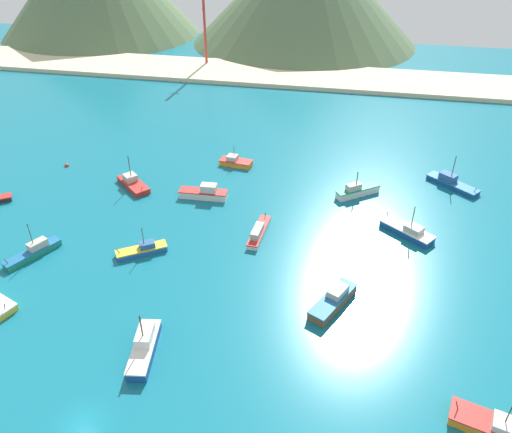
{
  "coord_description": "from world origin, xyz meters",
  "views": [
    {
      "loc": [
        24.64,
        -27.38,
        48.32
      ],
      "look_at": [
        11.26,
        39.38,
        2.94
      ],
      "focal_mm": 34.53,
      "sensor_mm": 36.0,
      "label": 1
    }
  ],
  "objects_px": {
    "fishing_boat_0": "(133,183)",
    "fishing_boat_9": "(34,251)",
    "fishing_boat_10": "(357,191)",
    "radio_tower": "(204,19)",
    "fishing_boat_6": "(500,428)",
    "fishing_boat_8": "(408,231)",
    "fishing_boat_7": "(333,300)",
    "fishing_boat_14": "(143,250)",
    "fishing_boat_3": "(144,346)",
    "fishing_boat_13": "(236,162)",
    "fishing_boat_12": "(259,232)",
    "fishing_boat_5": "(204,193)",
    "buoy_1": "(67,165)",
    "fishing_boat_11": "(452,183)"
  },
  "relations": [
    {
      "from": "fishing_boat_0",
      "to": "fishing_boat_7",
      "type": "relative_size",
      "value": 0.91
    },
    {
      "from": "fishing_boat_11",
      "to": "fishing_boat_12",
      "type": "relative_size",
      "value": 1.04
    },
    {
      "from": "fishing_boat_7",
      "to": "radio_tower",
      "type": "relative_size",
      "value": 0.33
    },
    {
      "from": "fishing_boat_12",
      "to": "radio_tower",
      "type": "xyz_separation_m",
      "value": [
        -34.75,
        89.33,
        13.86
      ]
    },
    {
      "from": "fishing_boat_10",
      "to": "radio_tower",
      "type": "relative_size",
      "value": 0.29
    },
    {
      "from": "fishing_boat_13",
      "to": "fishing_boat_7",
      "type": "bearing_deg",
      "value": -58.91
    },
    {
      "from": "fishing_boat_5",
      "to": "fishing_boat_6",
      "type": "xyz_separation_m",
      "value": [
        44.26,
        -40.17,
        -0.21
      ]
    },
    {
      "from": "fishing_boat_9",
      "to": "fishing_boat_13",
      "type": "relative_size",
      "value": 1.3
    },
    {
      "from": "fishing_boat_13",
      "to": "fishing_boat_3",
      "type": "bearing_deg",
      "value": -89.46
    },
    {
      "from": "fishing_boat_8",
      "to": "fishing_boat_9",
      "type": "xyz_separation_m",
      "value": [
        -58.22,
        -17.33,
        -0.03
      ]
    },
    {
      "from": "fishing_boat_9",
      "to": "fishing_boat_12",
      "type": "xyz_separation_m",
      "value": [
        33.79,
        12.13,
        0.01
      ]
    },
    {
      "from": "fishing_boat_8",
      "to": "fishing_boat_12",
      "type": "xyz_separation_m",
      "value": [
        -24.43,
        -5.2,
        -0.03
      ]
    },
    {
      "from": "fishing_boat_11",
      "to": "fishing_boat_14",
      "type": "height_order",
      "value": "fishing_boat_11"
    },
    {
      "from": "fishing_boat_6",
      "to": "fishing_boat_12",
      "type": "xyz_separation_m",
      "value": [
        -31.95,
        30.1,
        -0.02
      ]
    },
    {
      "from": "fishing_boat_7",
      "to": "fishing_boat_11",
      "type": "distance_m",
      "value": 42.84
    },
    {
      "from": "buoy_1",
      "to": "fishing_boat_8",
      "type": "bearing_deg",
      "value": -9.34
    },
    {
      "from": "fishing_boat_9",
      "to": "radio_tower",
      "type": "distance_m",
      "value": 102.41
    },
    {
      "from": "fishing_boat_6",
      "to": "fishing_boat_9",
      "type": "relative_size",
      "value": 1.12
    },
    {
      "from": "fishing_boat_9",
      "to": "fishing_boat_11",
      "type": "distance_m",
      "value": 76.35
    },
    {
      "from": "fishing_boat_12",
      "to": "buoy_1",
      "type": "height_order",
      "value": "fishing_boat_12"
    },
    {
      "from": "fishing_boat_3",
      "to": "fishing_boat_13",
      "type": "xyz_separation_m",
      "value": [
        -0.48,
        51.18,
        -0.29
      ]
    },
    {
      "from": "fishing_boat_3",
      "to": "fishing_boat_7",
      "type": "height_order",
      "value": "fishing_boat_3"
    },
    {
      "from": "fishing_boat_10",
      "to": "radio_tower",
      "type": "distance_m",
      "value": 89.67
    },
    {
      "from": "fishing_boat_7",
      "to": "fishing_boat_14",
      "type": "distance_m",
      "value": 31.08
    },
    {
      "from": "fishing_boat_5",
      "to": "fishing_boat_10",
      "type": "height_order",
      "value": "fishing_boat_10"
    },
    {
      "from": "fishing_boat_0",
      "to": "fishing_boat_6",
      "type": "bearing_deg",
      "value": -35.01
    },
    {
      "from": "fishing_boat_0",
      "to": "fishing_boat_12",
      "type": "bearing_deg",
      "value": -22.57
    },
    {
      "from": "fishing_boat_0",
      "to": "fishing_boat_6",
      "type": "relative_size",
      "value": 0.83
    },
    {
      "from": "fishing_boat_6",
      "to": "fishing_boat_9",
      "type": "xyz_separation_m",
      "value": [
        -65.74,
        17.97,
        -0.03
      ]
    },
    {
      "from": "fishing_boat_12",
      "to": "fishing_boat_14",
      "type": "xyz_separation_m",
      "value": [
        -17.18,
        -8.21,
        -0.11
      ]
    },
    {
      "from": "fishing_boat_12",
      "to": "fishing_boat_14",
      "type": "height_order",
      "value": "fishing_boat_14"
    },
    {
      "from": "fishing_boat_6",
      "to": "fishing_boat_14",
      "type": "relative_size",
      "value": 1.3
    },
    {
      "from": "fishing_boat_7",
      "to": "radio_tower",
      "type": "xyz_separation_m",
      "value": [
        -48.09,
        103.41,
        13.74
      ]
    },
    {
      "from": "fishing_boat_10",
      "to": "fishing_boat_7",
      "type": "bearing_deg",
      "value": -94.44
    },
    {
      "from": "radio_tower",
      "to": "fishing_boat_9",
      "type": "bearing_deg",
      "value": -89.46
    },
    {
      "from": "fishing_boat_6",
      "to": "fishing_boat_8",
      "type": "bearing_deg",
      "value": 102.03
    },
    {
      "from": "fishing_boat_6",
      "to": "fishing_boat_13",
      "type": "xyz_separation_m",
      "value": [
        -41.58,
        54.1,
        -0.05
      ]
    },
    {
      "from": "fishing_boat_7",
      "to": "fishing_boat_8",
      "type": "relative_size",
      "value": 1.03
    },
    {
      "from": "fishing_boat_0",
      "to": "radio_tower",
      "type": "distance_m",
      "value": 79.64
    },
    {
      "from": "fishing_boat_3",
      "to": "fishing_boat_14",
      "type": "distance_m",
      "value": 20.6
    },
    {
      "from": "buoy_1",
      "to": "radio_tower",
      "type": "bearing_deg",
      "value": 82.64
    },
    {
      "from": "fishing_boat_7",
      "to": "fishing_boat_14",
      "type": "bearing_deg",
      "value": 169.11
    },
    {
      "from": "fishing_boat_7",
      "to": "fishing_boat_10",
      "type": "relative_size",
      "value": 1.13
    },
    {
      "from": "fishing_boat_5",
      "to": "fishing_boat_13",
      "type": "relative_size",
      "value": 1.3
    },
    {
      "from": "fishing_boat_5",
      "to": "fishing_boat_9",
      "type": "height_order",
      "value": "fishing_boat_9"
    },
    {
      "from": "fishing_boat_12",
      "to": "radio_tower",
      "type": "distance_m",
      "value": 96.85
    },
    {
      "from": "fishing_boat_8",
      "to": "radio_tower",
      "type": "height_order",
      "value": "radio_tower"
    },
    {
      "from": "fishing_boat_3",
      "to": "fishing_boat_5",
      "type": "xyz_separation_m",
      "value": [
        -3.15,
        37.25,
        -0.04
      ]
    },
    {
      "from": "fishing_boat_0",
      "to": "fishing_boat_9",
      "type": "bearing_deg",
      "value": -105.87
    },
    {
      "from": "fishing_boat_3",
      "to": "radio_tower",
      "type": "distance_m",
      "value": 120.06
    }
  ]
}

